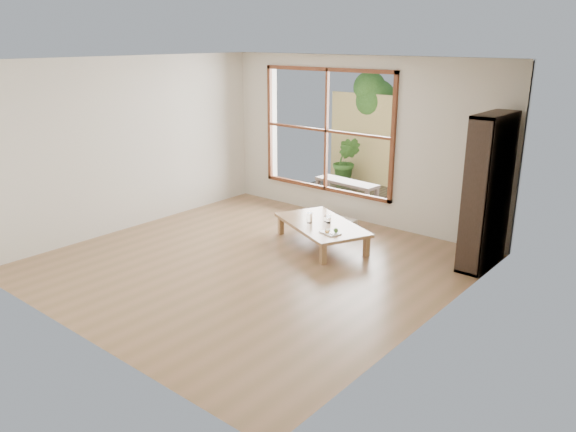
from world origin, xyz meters
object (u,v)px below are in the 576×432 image
at_px(garden_bench, 347,184).
at_px(food_tray, 331,232).
at_px(bookshelf, 488,192).
at_px(low_table, 322,226).

bearing_deg(garden_bench, food_tray, -55.36).
height_order(bookshelf, garden_bench, bookshelf).
bearing_deg(food_tray, bookshelf, 44.58).
distance_m(bookshelf, garden_bench, 3.30).
relative_size(low_table, food_tray, 5.64).
height_order(low_table, bookshelf, bookshelf).
height_order(low_table, garden_bench, garden_bench).
relative_size(bookshelf, food_tray, 6.68).
distance_m(low_table, bookshelf, 2.29).
bearing_deg(garden_bench, low_table, -60.13).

